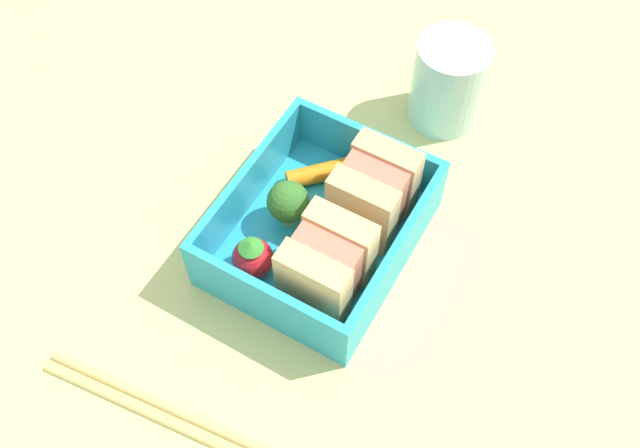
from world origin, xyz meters
The scene contains 10 objects.
ground_plane centered at (0.00, 0.00, -1.00)cm, with size 120.00×120.00×2.00cm, color #BBC77C.
bento_tray centered at (0.00, 0.00, 0.60)cm, with size 15.48×12.88×1.20cm, color #269FC4.
bento_rim centered at (0.00, 0.00, 3.30)cm, with size 15.48×12.88×4.21cm.
sandwich_left centered at (-3.42, 2.49, 4.22)cm, with size 5.58×4.99×6.04cm.
sandwich_center_left centered at (3.42, 2.49, 4.22)cm, with size 5.58×4.99×6.04cm.
carrot_stick_far_left centered at (-4.54, -2.51, 1.93)cm, with size 1.45×1.45×5.43cm, color orange.
broccoli_floret centered at (0.00, -2.68, 3.50)cm, with size 3.14×3.14×4.00cm.
strawberry_far_left centered at (4.84, -2.70, 2.81)cm, with size 2.98×2.98×3.58cm.
chopstick_pair centered at (16.46, -2.38, 0.35)cm, with size 3.50×18.14×0.70cm.
drinking_glass centered at (-16.29, 2.63, 3.82)cm, with size 5.94×5.94×7.65cm, color silver.
Camera 1 is at (23.84, 13.65, 46.50)cm, focal length 40.00 mm.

